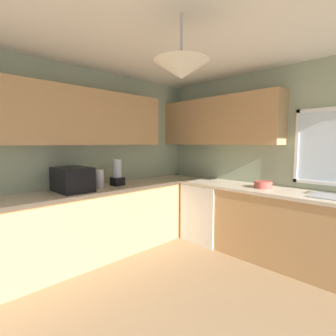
{
  "coord_description": "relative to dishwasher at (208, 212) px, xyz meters",
  "views": [
    {
      "loc": [
        1.4,
        -1.51,
        1.47
      ],
      "look_at": [
        -0.7,
        0.54,
        1.19
      ],
      "focal_mm": 27.19,
      "sensor_mm": 36.0,
      "label": 1
    }
  ],
  "objects": [
    {
      "name": "ground_plane",
      "position": [
        0.89,
        -1.59,
        -0.43
      ],
      "size": [
        8.48,
        8.48,
        0.0
      ],
      "primitive_type": "plane",
      "color": "#997A56"
    },
    {
      "name": "room_shell",
      "position": [
        0.1,
        -1.01,
        1.37
      ],
      "size": [
        3.84,
        3.97,
        2.53
      ],
      "color": "#9EAD8E",
      "rests_on": "ground_plane"
    },
    {
      "name": "counter_run_left",
      "position": [
        -0.66,
        -1.59,
        0.02
      ],
      "size": [
        0.65,
        3.58,
        0.9
      ],
      "color": "tan",
      "rests_on": "ground_plane"
    },
    {
      "name": "counter_run_back",
      "position": [
        1.1,
        0.03,
        0.02
      ],
      "size": [
        2.93,
        0.65,
        0.9
      ],
      "color": "tan",
      "rests_on": "ground_plane"
    },
    {
      "name": "dishwasher",
      "position": [
        0.0,
        0.0,
        0.0
      ],
      "size": [
        0.6,
        0.6,
        0.85
      ],
      "primitive_type": "cube",
      "color": "white",
      "rests_on": "ground_plane"
    },
    {
      "name": "microwave",
      "position": [
        -0.66,
        -1.82,
        0.62
      ],
      "size": [
        0.48,
        0.36,
        0.29
      ],
      "primitive_type": "cube",
      "color": "black",
      "rests_on": "counter_run_left"
    },
    {
      "name": "kettle",
      "position": [
        -0.64,
        -1.48,
        0.59
      ],
      "size": [
        0.12,
        0.12,
        0.24
      ],
      "primitive_type": "cylinder",
      "color": "#B7B7BC",
      "rests_on": "counter_run_left"
    },
    {
      "name": "bowl",
      "position": [
        0.83,
        0.03,
        0.52
      ],
      "size": [
        0.22,
        0.22,
        0.09
      ],
      "primitive_type": "cylinder",
      "color": "#B74C42",
      "rests_on": "counter_run_back"
    },
    {
      "name": "blender_appliance",
      "position": [
        -0.66,
        -1.19,
        0.63
      ],
      "size": [
        0.15,
        0.15,
        0.36
      ],
      "color": "black",
      "rests_on": "counter_run_left"
    }
  ]
}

